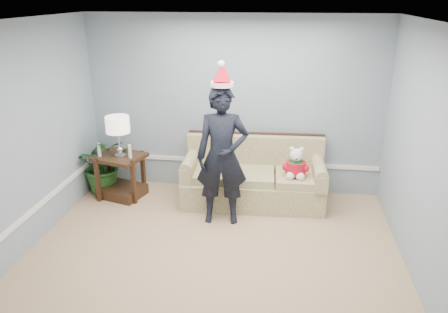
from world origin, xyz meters
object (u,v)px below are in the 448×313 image
Objects in this scene: side_table at (121,180)px; houseplant at (103,164)px; table_lamp at (118,126)px; sofa at (253,179)px; teddy_bear at (296,166)px; man at (222,156)px.

houseplant is at bearing 154.31° from side_table.
side_table is 0.89m from table_lamp.
table_lamp reaches higher than sofa.
sofa is at bearing -0.64° from houseplant.
sofa is at bearing 162.29° from teddy_bear.
table_lamp is at bearing -53.22° from side_table.
teddy_bear is at bearing -4.48° from houseplant.
side_table is at bearing 179.48° from teddy_bear.
table_lamp reaches higher than side_table.
table_lamp is 0.69× the size of houseplant.
sofa is 2.14m from table_lamp.
side_table is 0.92× the size of houseplant.
sofa is 0.97m from man.
houseplant is (-2.36, 0.03, 0.10)m from sofa.
houseplant is 2.16m from man.
man reaches higher than houseplant.
table_lamp is 1.36× the size of teddy_bear.
man is 4.12× the size of teddy_bear.
teddy_bear is (2.59, -0.01, -0.47)m from table_lamp.
teddy_bear is at bearing 19.07° from man.
houseplant is (-0.34, 0.16, 0.19)m from side_table.
houseplant is 2.98m from teddy_bear.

